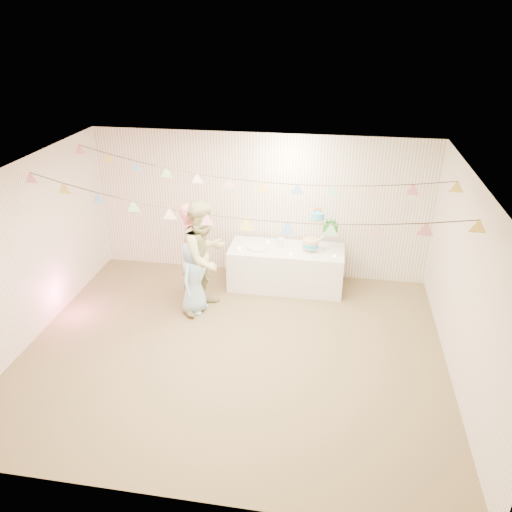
% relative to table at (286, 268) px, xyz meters
% --- Properties ---
extents(floor, '(6.00, 6.00, 0.00)m').
position_rel_table_xyz_m(floor, '(-0.54, -1.99, -0.37)').
color(floor, brown).
rests_on(floor, ground).
extents(ceiling, '(6.00, 6.00, 0.00)m').
position_rel_table_xyz_m(ceiling, '(-0.54, -1.99, 2.23)').
color(ceiling, silver).
rests_on(ceiling, ground).
extents(back_wall, '(6.00, 6.00, 0.00)m').
position_rel_table_xyz_m(back_wall, '(-0.54, 0.51, 0.93)').
color(back_wall, white).
rests_on(back_wall, ground).
extents(front_wall, '(6.00, 6.00, 0.00)m').
position_rel_table_xyz_m(front_wall, '(-0.54, -4.49, 0.93)').
color(front_wall, white).
rests_on(front_wall, ground).
extents(left_wall, '(5.00, 5.00, 0.00)m').
position_rel_table_xyz_m(left_wall, '(-3.54, -1.99, 0.93)').
color(left_wall, white).
rests_on(left_wall, ground).
extents(right_wall, '(5.00, 5.00, 0.00)m').
position_rel_table_xyz_m(right_wall, '(2.46, -1.99, 0.93)').
color(right_wall, white).
rests_on(right_wall, ground).
extents(table, '(1.98, 0.79, 0.74)m').
position_rel_table_xyz_m(table, '(0.00, 0.00, 0.00)').
color(table, silver).
rests_on(table, floor).
extents(cake_stand, '(0.64, 0.38, 0.71)m').
position_rel_table_xyz_m(cake_stand, '(0.55, 0.05, 0.74)').
color(cake_stand, silver).
rests_on(cake_stand, table).
extents(cake_bottom, '(0.31, 0.31, 0.15)m').
position_rel_table_xyz_m(cake_bottom, '(0.40, -0.01, 0.47)').
color(cake_bottom, '#27A4BA').
rests_on(cake_bottom, cake_stand).
extents(cake_middle, '(0.27, 0.27, 0.22)m').
position_rel_table_xyz_m(cake_middle, '(0.73, 0.14, 0.74)').
color(cake_middle, '#1B7D1C').
rests_on(cake_middle, cake_stand).
extents(cake_top_tier, '(0.25, 0.25, 0.19)m').
position_rel_table_xyz_m(cake_top_tier, '(0.49, 0.02, 1.01)').
color(cake_top_tier, '#46B9DC').
rests_on(cake_top_tier, cake_stand).
extents(platter, '(0.36, 0.36, 0.02)m').
position_rel_table_xyz_m(platter, '(-0.49, -0.05, 0.39)').
color(platter, white).
rests_on(platter, table).
extents(posy, '(0.15, 0.15, 0.17)m').
position_rel_table_xyz_m(posy, '(-0.11, 0.05, 0.47)').
color(posy, white).
rests_on(posy, table).
extents(person_adult_a, '(0.44, 0.64, 1.70)m').
position_rel_table_xyz_m(person_adult_a, '(-1.47, -0.61, 0.48)').
color(person_adult_a, '#EB817A').
rests_on(person_adult_a, floor).
extents(person_adult_b, '(1.04, 1.13, 1.87)m').
position_rel_table_xyz_m(person_adult_b, '(-1.21, -0.92, 0.56)').
color(person_adult_b, tan).
rests_on(person_adult_b, floor).
extents(person_child, '(0.55, 0.70, 1.26)m').
position_rel_table_xyz_m(person_child, '(-1.37, -1.03, 0.26)').
color(person_child, '#91B4CD').
rests_on(person_child, floor).
extents(bunting_back, '(5.60, 1.10, 0.40)m').
position_rel_table_xyz_m(bunting_back, '(-0.54, -0.89, 1.98)').
color(bunting_back, pink).
rests_on(bunting_back, ceiling).
extents(bunting_front, '(5.60, 0.90, 0.36)m').
position_rel_table_xyz_m(bunting_front, '(-0.54, -2.19, 1.95)').
color(bunting_front, '#72A5E5').
rests_on(bunting_front, ceiling).
extents(tealight_0, '(0.04, 0.04, 0.03)m').
position_rel_table_xyz_m(tealight_0, '(-0.80, -0.15, 0.39)').
color(tealight_0, '#FFD88C').
rests_on(tealight_0, table).
extents(tealight_1, '(0.04, 0.04, 0.03)m').
position_rel_table_xyz_m(tealight_1, '(-0.35, 0.18, 0.39)').
color(tealight_1, '#FFD88C').
rests_on(tealight_1, table).
extents(tealight_2, '(0.04, 0.04, 0.03)m').
position_rel_table_xyz_m(tealight_2, '(0.10, -0.22, 0.39)').
color(tealight_2, '#FFD88C').
rests_on(tealight_2, table).
extents(tealight_3, '(0.04, 0.04, 0.03)m').
position_rel_table_xyz_m(tealight_3, '(0.35, 0.22, 0.39)').
color(tealight_3, '#FFD88C').
rests_on(tealight_3, table).
extents(tealight_4, '(0.04, 0.04, 0.03)m').
position_rel_table_xyz_m(tealight_4, '(0.82, -0.18, 0.39)').
color(tealight_4, '#FFD88C').
rests_on(tealight_4, table).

